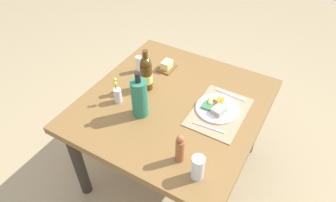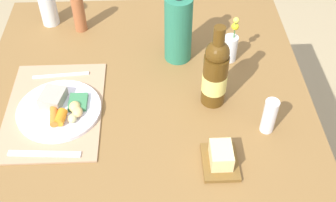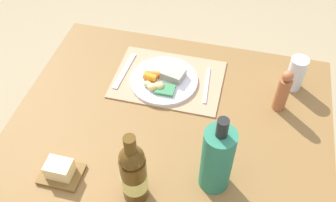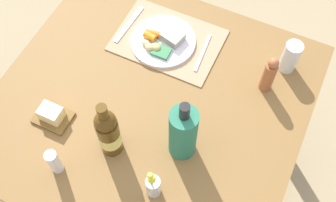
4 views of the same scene
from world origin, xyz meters
TOP-DOWN VIEW (x-y plane):
  - dining_table at (0.00, 0.00)m, footprint 1.12×1.08m
  - placemat at (0.06, -0.28)m, footprint 0.42×0.30m
  - dinner_plate at (0.07, -0.26)m, footprint 0.26×0.26m
  - fork at (-0.09, -0.28)m, footprint 0.03×0.19m
  - knife at (0.24, -0.29)m, footprint 0.03×0.21m
  - flower_vase at (-0.16, 0.30)m, footprint 0.05×0.05m
  - butter_dish at (0.28, 0.21)m, footprint 0.13×0.10m
  - pepper_mill at (-0.36, -0.24)m, footprint 0.05×0.05m
  - wine_bottle at (0.04, 0.22)m, footprint 0.08×0.08m
  - salt_shaker at (0.16, 0.37)m, footprint 0.04×0.04m
  - water_tumbler at (-0.41, -0.36)m, footprint 0.06×0.06m
  - cooler_bottle at (-0.19, 0.12)m, footprint 0.09×0.09m

SIDE VIEW (x-z plane):
  - dining_table at x=0.00m, z-range 0.26..0.96m
  - placemat at x=0.06m, z-range 0.70..0.71m
  - fork at x=-0.09m, z-range 0.71..0.71m
  - knife at x=0.24m, z-range 0.71..0.71m
  - dinner_plate at x=0.07m, z-range 0.70..0.74m
  - butter_dish at x=0.28m, z-range 0.70..0.76m
  - flower_vase at x=-0.16m, z-range 0.67..0.85m
  - salt_shaker at x=0.16m, z-range 0.70..0.82m
  - water_tumbler at x=-0.41m, z-range 0.69..0.83m
  - pepper_mill at x=-0.36m, z-range 0.70..0.88m
  - wine_bottle at x=0.04m, z-range 0.68..0.96m
  - cooler_bottle at x=-0.19m, z-range 0.68..0.98m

